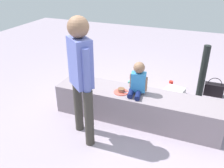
{
  "coord_description": "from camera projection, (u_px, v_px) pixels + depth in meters",
  "views": [
    {
      "loc": [
        0.84,
        -3.03,
        2.16
      ],
      "look_at": [
        -0.25,
        -0.32,
        0.7
      ],
      "focal_mm": 38.87,
      "sensor_mm": 36.0,
      "label": 1
    }
  ],
  "objects": [
    {
      "name": "child_seated",
      "position": [
        138.0,
        80.0,
        3.45
      ],
      "size": [
        0.28,
        0.33,
        0.48
      ],
      "color": "#121B4D",
      "rests_on": "concrete_ledge"
    },
    {
      "name": "cake_plate",
      "position": [
        121.0,
        91.0,
        3.57
      ],
      "size": [
        0.22,
        0.22,
        0.07
      ],
      "color": "#E0594C",
      "rests_on": "concrete_ledge"
    },
    {
      "name": "adult_standing",
      "position": [
        81.0,
        70.0,
        2.95
      ],
      "size": [
        0.4,
        0.37,
        1.65
      ],
      "color": "#38342E",
      "rests_on": "ground_plane"
    },
    {
      "name": "concrete_ledge",
      "position": [
        136.0,
        106.0,
        3.66
      ],
      "size": [
        2.46,
        0.53,
        0.45
      ],
      "primitive_type": "cube",
      "color": "gray",
      "rests_on": "ground_plane"
    },
    {
      "name": "party_cup_red",
      "position": [
        171.0,
        83.0,
        4.75
      ],
      "size": [
        0.08,
        0.08,
        0.1
      ],
      "primitive_type": "cylinder",
      "color": "red",
      "rests_on": "ground_plane"
    },
    {
      "name": "cake_box_white",
      "position": [
        174.0,
        92.0,
        4.43
      ],
      "size": [
        0.39,
        0.38,
        0.11
      ],
      "primitive_type": "cube",
      "rotation": [
        0.0,
        0.0,
        -0.22
      ],
      "color": "white",
      "rests_on": "ground_plane"
    },
    {
      "name": "water_bottle_near_gift",
      "position": [
        188.0,
        104.0,
        3.96
      ],
      "size": [
        0.07,
        0.07,
        0.21
      ],
      "color": "silver",
      "rests_on": "ground_plane"
    },
    {
      "name": "gift_bag",
      "position": [
        134.0,
        90.0,
        4.27
      ],
      "size": [
        0.21,
        0.11,
        0.37
      ],
      "color": "#59C6B2",
      "rests_on": "ground_plane"
    },
    {
      "name": "railing_post",
      "position": [
        201.0,
        83.0,
        4.03
      ],
      "size": [
        0.36,
        0.36,
        1.02
      ],
      "color": "black",
      "rests_on": "ground_plane"
    },
    {
      "name": "ground_plane",
      "position": [
        135.0,
        119.0,
        3.76
      ],
      "size": [
        12.0,
        12.0,
        0.0
      ],
      "primitive_type": "plane",
      "color": "#9D8D9D"
    },
    {
      "name": "handbag_black_leather",
      "position": [
        214.0,
        89.0,
        4.38
      ],
      "size": [
        0.33,
        0.14,
        0.35
      ],
      "color": "black",
      "rests_on": "ground_plane"
    }
  ]
}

